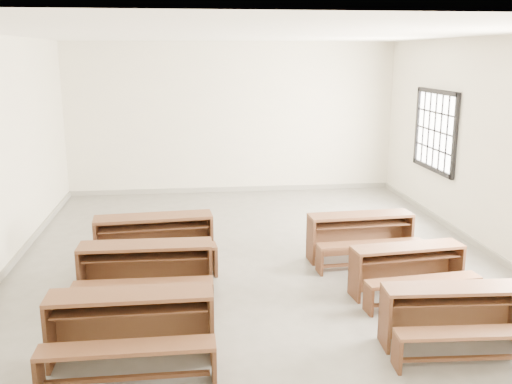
{
  "coord_description": "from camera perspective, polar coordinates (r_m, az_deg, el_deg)",
  "views": [
    {
      "loc": [
        -0.95,
        -7.92,
        2.93
      ],
      "look_at": [
        0.0,
        0.0,
        1.0
      ],
      "focal_mm": 40.0,
      "sensor_mm": 36.0,
      "label": 1
    }
  ],
  "objects": [
    {
      "name": "room",
      "position": [
        8.03,
        0.64,
        7.97
      ],
      "size": [
        8.5,
        8.5,
        3.2
      ],
      "color": "gray",
      "rests_on": "ground"
    },
    {
      "name": "desk_set_0",
      "position": [
        5.74,
        -12.38,
        -12.74
      ],
      "size": [
        1.58,
        0.82,
        0.71
      ],
      "rotation": [
        0.0,
        0.0,
        0.0
      ],
      "color": "brown",
      "rests_on": "ground"
    },
    {
      "name": "desk_set_1",
      "position": [
        7.05,
        -10.93,
        -7.53
      ],
      "size": [
        1.61,
        0.86,
        0.72
      ],
      "rotation": [
        0.0,
        0.0,
        -0.02
      ],
      "color": "brown",
      "rests_on": "ground"
    },
    {
      "name": "desk_set_2",
      "position": [
        8.14,
        -10.13,
        -4.53
      ],
      "size": [
        1.7,
        0.97,
        0.74
      ],
      "rotation": [
        0.0,
        0.0,
        0.08
      ],
      "color": "brown",
      "rests_on": "ground"
    },
    {
      "name": "desk_set_3",
      "position": [
        6.25,
        19.18,
        -11.35
      ],
      "size": [
        1.47,
        0.82,
        0.64
      ],
      "rotation": [
        0.0,
        0.0,
        -0.06
      ],
      "color": "brown",
      "rests_on": "ground"
    },
    {
      "name": "desk_set_4",
      "position": [
        7.36,
        14.98,
        -7.26
      ],
      "size": [
        1.47,
        0.86,
        0.63
      ],
      "rotation": [
        0.0,
        0.0,
        0.1
      ],
      "color": "brown",
      "rests_on": "ground"
    },
    {
      "name": "desk_set_5",
      "position": [
        8.43,
        10.46,
        -4.11
      ],
      "size": [
        1.56,
        0.87,
        0.68
      ],
      "rotation": [
        0.0,
        0.0,
        0.06
      ],
      "color": "brown",
      "rests_on": "ground"
    }
  ]
}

